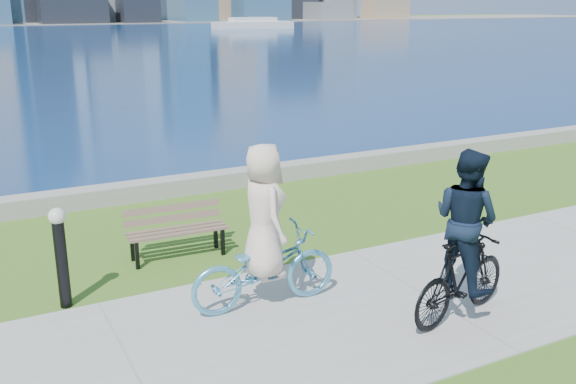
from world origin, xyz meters
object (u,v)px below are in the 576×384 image
Objects in this scene: cyclist_woman at (264,248)px; cyclist_man at (463,250)px; bollard_lamp at (61,251)px; park_bench at (176,227)px.

cyclist_man is at bearing -123.16° from cyclist_woman.
cyclist_woman reaches higher than bollard_lamp.
cyclist_man is (2.03, -1.45, 0.11)m from cyclist_woman.
park_bench is 2.30m from cyclist_woman.
bollard_lamp is 5.10m from cyclist_man.
bollard_lamp is at bearing 64.96° from cyclist_woman.
bollard_lamp is 2.62m from cyclist_woman.
park_bench is at bearing 14.45° from cyclist_woman.
cyclist_man is at bearing -31.40° from bollard_lamp.
cyclist_woman is at bearing -27.44° from bollard_lamp.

